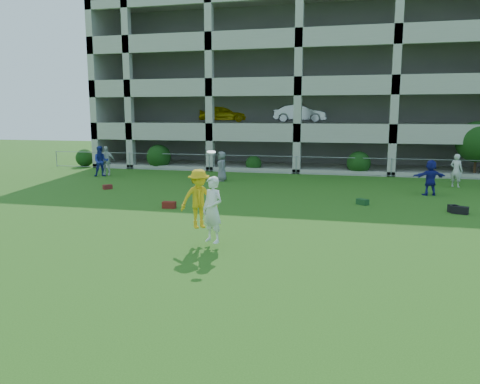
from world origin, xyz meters
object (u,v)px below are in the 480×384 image
(bystander_d, at_px, (430,178))
(frisbee_contest, at_px, (203,202))
(bystander_b, at_px, (106,161))
(bystander_c, at_px, (222,166))
(bystander_e, at_px, (456,170))
(bystander_a, at_px, (101,161))
(parking_garage, at_px, (310,88))
(crate_d, at_px, (453,209))

(bystander_d, relative_size, frisbee_contest, 0.64)
(bystander_b, distance_m, frisbee_contest, 17.99)
(bystander_b, height_order, bystander_c, bystander_b)
(bystander_b, bearing_deg, bystander_c, -20.98)
(bystander_e, bearing_deg, bystander_a, 35.87)
(bystander_c, distance_m, frisbee_contest, 13.65)
(bystander_c, height_order, parking_garage, parking_garage)
(bystander_c, xyz_separation_m, crate_d, (11.54, -6.36, -0.73))
(bystander_d, distance_m, parking_garage, 17.72)
(frisbee_contest, distance_m, parking_garage, 26.69)
(bystander_d, height_order, crate_d, bystander_d)
(bystander_c, relative_size, crate_d, 5.01)
(bystander_e, distance_m, frisbee_contest, 17.10)
(frisbee_contest, bearing_deg, crate_d, 39.67)
(bystander_a, distance_m, bystander_e, 20.98)
(bystander_d, bearing_deg, frisbee_contest, 36.05)
(bystander_b, relative_size, frisbee_contest, 0.69)
(bystander_d, distance_m, bystander_e, 3.52)
(bystander_a, height_order, bystander_d, bystander_a)
(bystander_b, height_order, bystander_d, bystander_b)
(bystander_b, xyz_separation_m, crate_d, (19.55, -7.16, -0.79))
(bystander_e, bearing_deg, frisbee_contest, 89.45)
(bystander_c, relative_size, bystander_d, 1.01)
(bystander_a, xyz_separation_m, bystander_b, (0.01, 0.63, -0.02))
(bystander_a, distance_m, crate_d, 20.63)
(bystander_e, bearing_deg, crate_d, 112.97)
(bystander_d, distance_m, frisbee_contest, 13.59)
(crate_d, relative_size, parking_garage, 0.01)
(crate_d, bearing_deg, bystander_b, 159.90)
(bystander_b, distance_m, bystander_c, 8.05)
(bystander_c, bearing_deg, parking_garage, 138.61)
(bystander_a, height_order, bystander_e, bystander_a)
(frisbee_contest, height_order, parking_garage, parking_garage)
(crate_d, relative_size, frisbee_contest, 0.13)
(bystander_a, height_order, frisbee_contest, frisbee_contest)
(bystander_b, bearing_deg, parking_garage, 30.53)
(bystander_a, xyz_separation_m, bystander_c, (8.01, -0.16, -0.09))
(parking_garage, bearing_deg, bystander_b, -134.15)
(bystander_c, relative_size, bystander_e, 0.97)
(bystander_a, xyz_separation_m, parking_garage, (11.86, 12.84, 5.05))
(bystander_b, distance_m, crate_d, 20.83)
(bystander_a, height_order, parking_garage, parking_garage)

